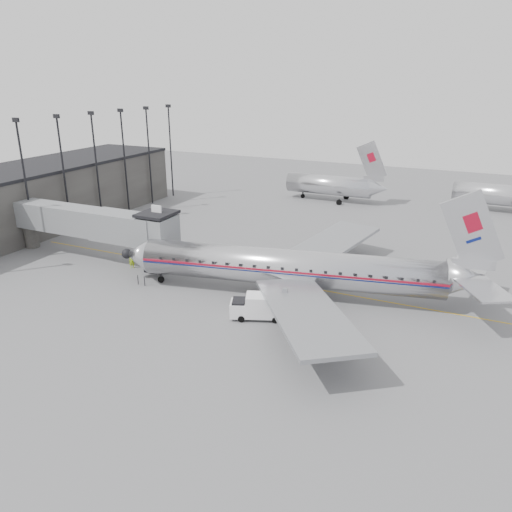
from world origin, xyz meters
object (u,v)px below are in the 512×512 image
(service_van, at_px, (258,306))
(baggage_cart_navy, at_px, (293,294))
(airliner, at_px, (297,268))
(baggage_cart_white, at_px, (323,314))
(ramp_worker, at_px, (132,261))

(service_van, relative_size, baggage_cart_navy, 1.94)
(airliner, distance_m, baggage_cart_white, 6.04)
(baggage_cart_navy, relative_size, baggage_cart_white, 1.12)
(service_van, relative_size, baggage_cart_white, 2.17)
(airliner, bearing_deg, baggage_cart_navy, -89.27)
(ramp_worker, bearing_deg, baggage_cart_white, -42.93)
(baggage_cart_navy, bearing_deg, service_van, -122.41)
(airliner, height_order, service_van, airliner)
(service_van, distance_m, baggage_cart_navy, 4.36)
(airliner, relative_size, ramp_worker, 22.02)
(service_van, xyz_separation_m, baggage_cart_navy, (1.68, 4.02, -0.18))
(airliner, relative_size, service_van, 7.02)
(airliner, height_order, baggage_cart_white, airliner)
(baggage_cart_white, distance_m, ramp_worker, 22.90)
(airliner, relative_size, baggage_cart_navy, 13.59)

